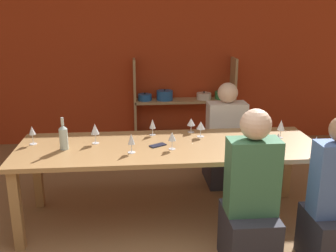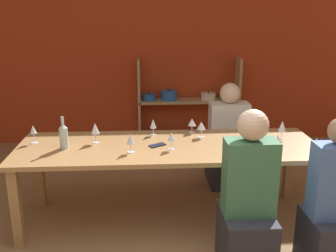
% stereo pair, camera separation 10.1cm
% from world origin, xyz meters
% --- Properties ---
extents(wall_back_red, '(8.80, 0.06, 2.70)m').
position_xyz_m(wall_back_red, '(0.00, 3.83, 1.35)').
color(wall_back_red, '#B23819').
rests_on(wall_back_red, ground_plane).
extents(shelf_unit, '(1.48, 0.30, 1.27)m').
position_xyz_m(shelf_unit, '(0.51, 3.63, 0.43)').
color(shelf_unit, tan).
rests_on(shelf_unit, ground_plane).
extents(dining_table, '(2.74, 0.92, 0.75)m').
position_xyz_m(dining_table, '(0.08, 1.41, 0.68)').
color(dining_table, '#AD7F4C').
rests_on(dining_table, ground_plane).
extents(wine_bottle_green, '(0.08, 0.08, 0.29)m').
position_xyz_m(wine_bottle_green, '(-0.85, 1.38, 0.87)').
color(wine_bottle_green, '#B2C6C1').
rests_on(wine_bottle_green, dining_table).
extents(wine_glass_white_a, '(0.07, 0.07, 0.18)m').
position_xyz_m(wine_glass_white_a, '(1.16, 1.52, 0.88)').
color(wine_glass_white_a, white).
rests_on(wine_glass_white_a, dining_table).
extents(wine_glass_white_b, '(0.08, 0.08, 0.14)m').
position_xyz_m(wine_glass_white_b, '(0.34, 1.78, 0.86)').
color(wine_glass_white_b, white).
rests_on(wine_glass_white_b, dining_table).
extents(wine_glass_white_c, '(0.07, 0.07, 0.17)m').
position_xyz_m(wine_glass_white_c, '(-0.26, 1.24, 0.87)').
color(wine_glass_white_c, white).
rests_on(wine_glass_white_c, dining_table).
extents(wine_glass_red_a, '(0.08, 0.08, 0.15)m').
position_xyz_m(wine_glass_red_a, '(0.41, 1.62, 0.86)').
color(wine_glass_red_a, white).
rests_on(wine_glass_red_a, dining_table).
extents(wine_glass_red_b, '(0.06, 0.06, 0.17)m').
position_xyz_m(wine_glass_red_b, '(1.28, 1.03, 0.87)').
color(wine_glass_red_b, white).
rests_on(wine_glass_red_b, dining_table).
extents(wine_glass_red_c, '(0.07, 0.07, 0.16)m').
position_xyz_m(wine_glass_red_c, '(0.10, 1.30, 0.87)').
color(wine_glass_red_c, white).
rests_on(wine_glass_red_c, dining_table).
extents(wine_glass_red_d, '(0.08, 0.08, 0.19)m').
position_xyz_m(wine_glass_red_d, '(-0.59, 1.51, 0.89)').
color(wine_glass_red_d, white).
rests_on(wine_glass_red_d, dining_table).
extents(wine_glass_red_e, '(0.06, 0.06, 0.18)m').
position_xyz_m(wine_glass_red_e, '(0.99, 1.12, 0.88)').
color(wine_glass_red_e, white).
rests_on(wine_glass_red_e, dining_table).
extents(wine_glass_red_f, '(0.07, 0.07, 0.17)m').
position_xyz_m(wine_glass_red_f, '(-1.15, 1.54, 0.88)').
color(wine_glass_red_f, white).
rests_on(wine_glass_red_f, dining_table).
extents(wine_glass_white_d, '(0.06, 0.06, 0.16)m').
position_xyz_m(wine_glass_white_d, '(-0.05, 1.72, 0.86)').
color(wine_glass_white_d, white).
rests_on(wine_glass_white_d, dining_table).
extents(cell_phone, '(0.16, 0.14, 0.01)m').
position_xyz_m(cell_phone, '(-0.02, 1.40, 0.76)').
color(cell_phone, '#1E2338').
rests_on(cell_phone, dining_table).
extents(person_near_a, '(0.35, 0.44, 1.21)m').
position_xyz_m(person_near_a, '(1.26, 0.62, 0.45)').
color(person_near_a, '#2D2D38').
rests_on(person_near_a, ground_plane).
extents(person_far_a, '(0.43, 0.54, 1.17)m').
position_xyz_m(person_far_a, '(0.81, 2.23, 0.43)').
color(person_far_a, '#2D2D38').
rests_on(person_far_a, ground_plane).
extents(person_near_b, '(0.38, 0.47, 1.27)m').
position_xyz_m(person_near_b, '(0.63, 0.65, 0.48)').
color(person_near_b, '#2D2D38').
rests_on(person_near_b, ground_plane).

